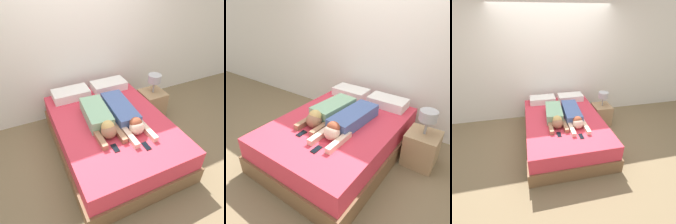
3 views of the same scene
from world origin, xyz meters
TOP-DOWN VIEW (x-y plane):
  - ground_plane at (0.00, 0.00)m, footprint 12.00×12.00m
  - wall_back at (0.00, 1.19)m, footprint 12.00×0.06m
  - bed at (0.00, 0.00)m, footprint 1.52×2.08m
  - pillow_head_left at (-0.33, 0.82)m, footprint 0.57×0.32m
  - pillow_head_right at (0.33, 0.82)m, footprint 0.57×0.32m
  - person_left at (-0.17, 0.01)m, footprint 0.36×0.95m
  - person_right at (0.17, -0.03)m, footprint 0.35×1.11m
  - cell_phone_left at (-0.19, -0.49)m, footprint 0.07×0.14m
  - cell_phone_right at (0.16, -0.62)m, footprint 0.07×0.14m
  - nightstand at (1.00, 0.48)m, footprint 0.40×0.40m

SIDE VIEW (x-z plane):
  - ground_plane at x=0.00m, z-range 0.00..0.00m
  - bed at x=0.00m, z-range 0.00..0.51m
  - nightstand at x=1.00m, z-range -0.12..0.67m
  - cell_phone_left at x=-0.19m, z-range 0.52..0.53m
  - cell_phone_right at x=0.16m, z-range 0.52..0.53m
  - pillow_head_left at x=-0.33m, z-range 0.52..0.65m
  - pillow_head_right at x=0.33m, z-range 0.52..0.65m
  - person_right at x=0.17m, z-range 0.49..0.71m
  - person_left at x=-0.17m, z-range 0.50..0.72m
  - wall_back at x=0.00m, z-range 0.00..2.60m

